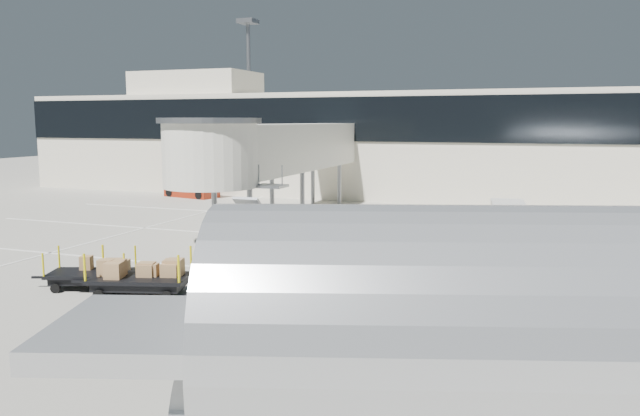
# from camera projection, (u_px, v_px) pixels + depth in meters

# --- Properties ---
(ground) EXTENTS (140.00, 140.00, 0.00)m
(ground) POSITION_uv_depth(u_px,v_px,m) (226.00, 284.00, 22.67)
(ground) COLOR #BBB7A7
(ground) RESTS_ON ground
(lane_markings) EXTENTS (40.00, 30.00, 0.02)m
(lane_markings) POSITION_uv_depth(u_px,v_px,m) (304.00, 238.00, 31.57)
(lane_markings) COLOR silver
(lane_markings) RESTS_ON ground
(terminal) EXTENTS (64.00, 12.11, 15.20)m
(terminal) POSITION_uv_depth(u_px,v_px,m) (402.00, 143.00, 50.04)
(terminal) COLOR beige
(terminal) RESTS_ON ground
(jet_bridge) EXTENTS (5.70, 20.40, 6.03)m
(jet_bridge) POSITION_uv_depth(u_px,v_px,m) (268.00, 150.00, 34.83)
(jet_bridge) COLOR silver
(jet_bridge) RESTS_ON ground
(baggage_tug) EXTENTS (2.63, 2.07, 1.58)m
(baggage_tug) POSITION_uv_depth(u_px,v_px,m) (382.00, 261.00, 23.85)
(baggage_tug) COLOR maroon
(baggage_tug) RESTS_ON ground
(suitcase_cart) EXTENTS (4.11, 2.59, 1.58)m
(suitcase_cart) POSITION_uv_depth(u_px,v_px,m) (358.00, 242.00, 27.49)
(suitcase_cart) COLOR black
(suitcase_cart) RESTS_ON ground
(box_cart_near) EXTENTS (4.12, 2.50, 1.58)m
(box_cart_near) POSITION_uv_depth(u_px,v_px,m) (139.00, 276.00, 21.17)
(box_cart_near) COLOR black
(box_cart_near) RESTS_ON ground
(box_cart_far) EXTENTS (3.62, 2.36, 1.40)m
(box_cart_far) POSITION_uv_depth(u_px,v_px,m) (91.00, 274.00, 22.04)
(box_cart_far) COLOR black
(box_cart_far) RESTS_ON ground
(ground_worker) EXTENTS (0.75, 0.58, 1.84)m
(ground_worker) POSITION_uv_depth(u_px,v_px,m) (264.00, 266.00, 21.48)
(ground_worker) COLOR #B2FF1A
(ground_worker) RESTS_ON ground
(minivan) EXTENTS (2.27, 4.40, 1.60)m
(minivan) POSITION_uv_depth(u_px,v_px,m) (508.00, 215.00, 32.95)
(minivan) COLOR silver
(minivan) RESTS_ON ground
(belt_loader) EXTENTS (4.85, 2.71, 2.21)m
(belt_loader) POSITION_uv_depth(u_px,v_px,m) (192.00, 186.00, 48.42)
(belt_loader) COLOR maroon
(belt_loader) RESTS_ON ground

